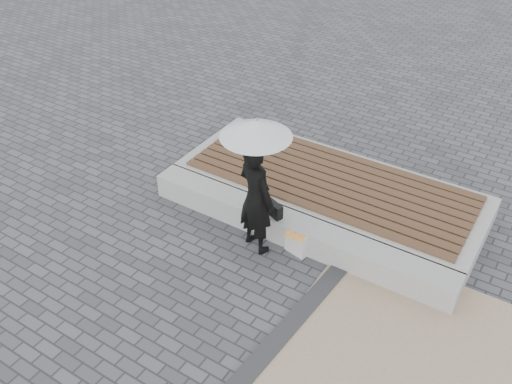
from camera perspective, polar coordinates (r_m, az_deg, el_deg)
ground at (r=7.60m, az=-2.17°, el=-11.63°), size 80.00×80.00×0.00m
edging_band at (r=7.05m, az=0.72°, el=-16.49°), size 0.61×5.20×0.04m
seating_ledge at (r=8.45m, az=3.92°, el=-3.90°), size 5.00×0.45×0.40m
timber_platform at (r=9.31m, az=7.52°, el=0.13°), size 5.00×2.00×0.40m
timber_decking at (r=9.18m, az=7.63°, el=1.24°), size 4.60×1.80×0.04m
woman at (r=7.90m, az=0.00°, el=-0.61°), size 0.75×0.61×1.79m
parasol at (r=7.28m, az=0.00°, el=6.54°), size 0.98×0.98×1.25m
handbag at (r=8.32m, az=1.80°, el=-1.75°), size 0.34×0.22×0.23m
canvas_tote at (r=8.25m, az=4.22°, el=-5.22°), size 0.37×0.21×0.37m
magazine at (r=8.09m, az=4.10°, el=-4.41°), size 0.30×0.23×0.01m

